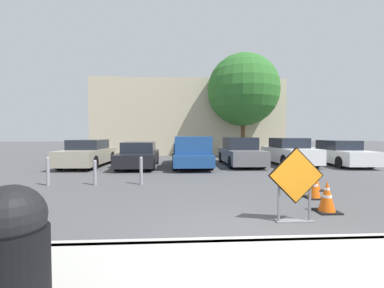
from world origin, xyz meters
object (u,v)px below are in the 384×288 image
(road_closed_sign, at_px, (296,182))
(parked_car_second, at_px, (139,155))
(pickup_truck, at_px, (191,153))
(bollard_second, at_px, (95,172))
(traffic_cone_fourth, at_px, (309,174))
(parked_car_fifth, at_px, (339,153))
(bollard_nearest, at_px, (141,170))
(traffic_cone_second, at_px, (314,185))
(trash_bin, at_px, (12,258))
(parked_car_fourth, at_px, (289,152))
(bollard_third, at_px, (48,170))
(parked_car_nearest, at_px, (88,154))
(parked_car_third, at_px, (240,152))
(traffic_cone_fifth, at_px, (308,170))
(traffic_cone_third, at_px, (315,180))
(traffic_cone_nearest, at_px, (327,197))

(road_closed_sign, height_order, parked_car_second, road_closed_sign)
(pickup_truck, distance_m, bollard_second, 5.89)
(traffic_cone_fourth, distance_m, parked_car_fifth, 6.68)
(pickup_truck, relative_size, bollard_nearest, 5.66)
(traffic_cone_second, relative_size, trash_bin, 0.60)
(road_closed_sign, xyz_separation_m, parked_car_fourth, (3.98, 9.20, -0.09))
(traffic_cone_fourth, xyz_separation_m, bollard_third, (-9.05, -0.01, 0.20))
(parked_car_nearest, height_order, trash_bin, parked_car_nearest)
(bollard_second, height_order, bollard_third, bollard_third)
(pickup_truck, relative_size, bollard_third, 5.63)
(parked_car_fourth, bearing_deg, bollard_third, 24.75)
(traffic_cone_fourth, xyz_separation_m, parked_car_fifth, (4.38, 5.03, 0.34))
(bollard_nearest, xyz_separation_m, bollard_third, (-3.11, -0.00, 0.00))
(parked_car_third, distance_m, parked_car_fifth, 5.56)
(road_closed_sign, height_order, pickup_truck, pickup_truck)
(parked_car_fifth, bearing_deg, traffic_cone_fifth, 48.35)
(pickup_truck, height_order, bollard_third, pickup_truck)
(parked_car_second, xyz_separation_m, bollard_second, (-0.77, -4.80, -0.16))
(parked_car_third, height_order, parked_car_fourth, parked_car_third)
(traffic_cone_fifth, xyz_separation_m, bollard_second, (-8.03, -1.06, 0.14))
(traffic_cone_third, distance_m, parked_car_fifth, 7.90)
(traffic_cone_fourth, relative_size, parked_car_nearest, 0.14)
(parked_car_nearest, xyz_separation_m, pickup_truck, (5.55, -0.50, 0.06))
(parked_car_second, bearing_deg, road_closed_sign, 115.54)
(pickup_truck, distance_m, trash_bin, 11.63)
(parked_car_fifth, distance_m, trash_bin, 15.72)
(traffic_cone_fifth, height_order, parked_car_third, parked_car_third)
(parked_car_second, relative_size, bollard_nearest, 4.64)
(traffic_cone_third, distance_m, traffic_cone_fifth, 2.47)
(road_closed_sign, distance_m, bollard_nearest, 5.35)
(road_closed_sign, xyz_separation_m, parked_car_third, (1.20, 9.34, -0.09))
(parked_car_fifth, xyz_separation_m, bollard_nearest, (-10.32, -5.04, -0.14))
(road_closed_sign, bearing_deg, traffic_cone_fourth, 59.19)
(pickup_truck, bearing_deg, parked_car_fifth, -177.53)
(traffic_cone_second, distance_m, parked_car_second, 9.03)
(traffic_cone_third, distance_m, traffic_cone_fourth, 1.29)
(traffic_cone_fourth, xyz_separation_m, parked_car_nearest, (-9.50, 5.18, 0.37))
(parked_car_second, bearing_deg, traffic_cone_third, 135.48)
(traffic_cone_second, relative_size, parked_car_fourth, 0.17)
(pickup_truck, bearing_deg, trash_bin, 79.83)
(traffic_cone_third, xyz_separation_m, parked_car_third, (-0.73, 6.56, 0.40))
(traffic_cone_nearest, height_order, parked_car_nearest, parked_car_nearest)
(parked_car_second, bearing_deg, parked_car_fifth, -179.57)
(road_closed_sign, relative_size, bollard_second, 1.72)
(road_closed_sign, bearing_deg, trash_bin, -142.68)
(traffic_cone_second, bearing_deg, bollard_second, 161.51)
(bollard_nearest, bearing_deg, road_closed_sign, -48.17)
(parked_car_third, relative_size, bollard_nearest, 4.88)
(parked_car_fourth, bearing_deg, traffic_cone_third, 71.00)
(traffic_cone_third, xyz_separation_m, parked_car_nearest, (-9.06, 6.40, 0.37))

